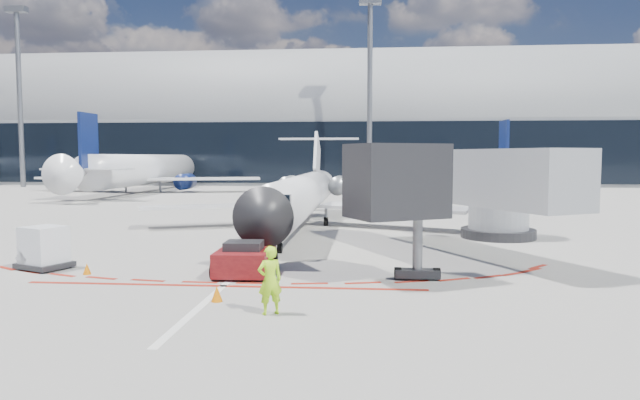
# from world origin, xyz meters

# --- Properties ---
(ground) EXTENTS (260.00, 260.00, 0.00)m
(ground) POSITION_xyz_m (0.00, 0.00, 0.00)
(ground) COLOR gray
(ground) RESTS_ON ground
(apron_centerline) EXTENTS (0.25, 40.00, 0.01)m
(apron_centerline) POSITION_xyz_m (0.00, 2.00, 0.01)
(apron_centerline) COLOR silver
(apron_centerline) RESTS_ON ground
(apron_stop_bar) EXTENTS (14.00, 0.25, 0.01)m
(apron_stop_bar) POSITION_xyz_m (0.00, -11.50, 0.01)
(apron_stop_bar) COLOR maroon
(apron_stop_bar) RESTS_ON ground
(terminal_building) EXTENTS (150.00, 24.15, 24.00)m
(terminal_building) POSITION_xyz_m (0.00, 64.97, 8.52)
(terminal_building) COLOR gray
(terminal_building) RESTS_ON ground
(jet_bridge) EXTENTS (10.03, 15.20, 4.90)m
(jet_bridge) POSITION_xyz_m (9.79, -3.01, 3.01)
(jet_bridge) COLOR #93969B
(jet_bridge) RESTS_ON ground
(light_mast_west) EXTENTS (0.70, 0.70, 25.00)m
(light_mast_west) POSITION_xyz_m (-45.00, 48.00, 12.50)
(light_mast_west) COLOR slate
(light_mast_west) RESTS_ON ground
(light_mast_centre) EXTENTS (0.70, 0.70, 25.00)m
(light_mast_centre) POSITION_xyz_m (5.00, 48.00, 12.50)
(light_mast_centre) COLOR slate
(light_mast_centre) RESTS_ON ground
(regional_jet) EXTENTS (20.72, 25.55, 6.40)m
(regional_jet) POSITION_xyz_m (0.90, 4.59, 2.14)
(regional_jet) COLOR silver
(regional_jet) RESTS_ON ground
(pushback_tug) EXTENTS (2.20, 4.99, 1.29)m
(pushback_tug) POSITION_xyz_m (0.32, -9.39, 0.57)
(pushback_tug) COLOR #4F0B0F
(pushback_tug) RESTS_ON ground
(ramp_worker) EXTENTS (0.85, 0.75, 1.96)m
(ramp_worker) POSITION_xyz_m (2.21, -14.80, 0.98)
(ramp_worker) COLOR #B4FF1A
(ramp_worker) RESTS_ON ground
(uld_container) EXTENTS (2.26, 2.11, 1.69)m
(uld_container) POSITION_xyz_m (-7.83, -9.14, 0.84)
(uld_container) COLOR black
(uld_container) RESTS_ON ground
(safety_cone_left) EXTENTS (0.31, 0.31, 0.43)m
(safety_cone_left) POSITION_xyz_m (-5.64, -10.01, 0.21)
(safety_cone_left) COLOR #D96B04
(safety_cone_left) RESTS_ON ground
(safety_cone_right) EXTENTS (0.35, 0.35, 0.49)m
(safety_cone_right) POSITION_xyz_m (0.34, -13.55, 0.24)
(safety_cone_right) COLOR #D96B04
(safety_cone_right) RESTS_ON ground
(bg_airliner_1) EXTENTS (33.86, 35.85, 10.95)m
(bg_airliner_1) POSITION_xyz_m (-22.96, 38.88, 5.48)
(bg_airliner_1) COLOR silver
(bg_airliner_1) RESTS_ON ground
(bg_airliner_2) EXTENTS (30.85, 32.66, 9.98)m
(bg_airliner_2) POSITION_xyz_m (18.21, 40.44, 4.99)
(bg_airliner_2) COLOR silver
(bg_airliner_2) RESTS_ON ground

